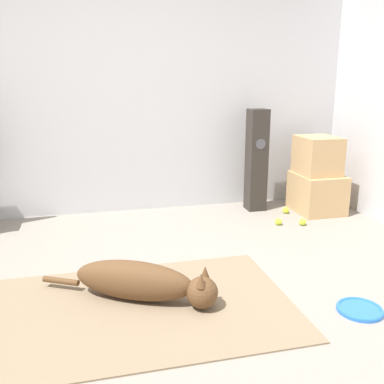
{
  "coord_description": "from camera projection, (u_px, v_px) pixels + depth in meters",
  "views": [
    {
      "loc": [
        -0.12,
        -2.25,
        1.33
      ],
      "look_at": [
        0.67,
        0.98,
        0.45
      ],
      "focal_mm": 40.0,
      "sensor_mm": 36.0,
      "label": 1
    }
  ],
  "objects": [
    {
      "name": "dog",
      "position": [
        143.0,
        282.0,
        2.61
      ],
      "size": [
        1.04,
        0.62,
        0.25
      ],
      "color": "brown",
      "rests_on": "area_rug"
    },
    {
      "name": "cardboard_box_lower",
      "position": [
        317.0,
        193.0,
        4.4
      ],
      "size": [
        0.44,
        0.51,
        0.4
      ],
      "color": "tan",
      "rests_on": "ground_plane"
    },
    {
      "name": "ground_plane",
      "position": [
        120.0,
        316.0,
        2.48
      ],
      "size": [
        12.0,
        12.0,
        0.0
      ],
      "primitive_type": "plane",
      "color": "gray"
    },
    {
      "name": "tennis_ball_by_boxes",
      "position": [
        303.0,
        222.0,
        4.01
      ],
      "size": [
        0.07,
        0.07,
        0.07
      ],
      "color": "#C6E033",
      "rests_on": "ground_plane"
    },
    {
      "name": "cardboard_box_upper",
      "position": [
        318.0,
        155.0,
        4.3
      ],
      "size": [
        0.37,
        0.42,
        0.38
      ],
      "color": "tan",
      "rests_on": "cardboard_box_lower"
    },
    {
      "name": "tennis_ball_near_speaker",
      "position": [
        286.0,
        210.0,
        4.37
      ],
      "size": [
        0.07,
        0.07,
        0.07
      ],
      "color": "#C6E033",
      "rests_on": "ground_plane"
    },
    {
      "name": "floor_speaker",
      "position": [
        256.0,
        160.0,
        4.39
      ],
      "size": [
        0.19,
        0.19,
        1.04
      ],
      "color": "#2D2823",
      "rests_on": "ground_plane"
    },
    {
      "name": "area_rug",
      "position": [
        126.0,
        310.0,
        2.54
      ],
      "size": [
        1.99,
        1.17,
        0.01
      ],
      "color": "#847056",
      "rests_on": "ground_plane"
    },
    {
      "name": "tennis_ball_loose_on_carpet",
      "position": [
        278.0,
        222.0,
        4.02
      ],
      "size": [
        0.07,
        0.07,
        0.07
      ],
      "color": "#C6E033",
      "rests_on": "ground_plane"
    },
    {
      "name": "wall_back",
      "position": [
        97.0,
        85.0,
        4.13
      ],
      "size": [
        8.0,
        0.06,
        2.55
      ],
      "color": "silver",
      "rests_on": "ground_plane"
    },
    {
      "name": "frisbee",
      "position": [
        360.0,
        309.0,
        2.52
      ],
      "size": [
        0.27,
        0.27,
        0.03
      ],
      "color": "blue",
      "rests_on": "ground_plane"
    }
  ]
}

